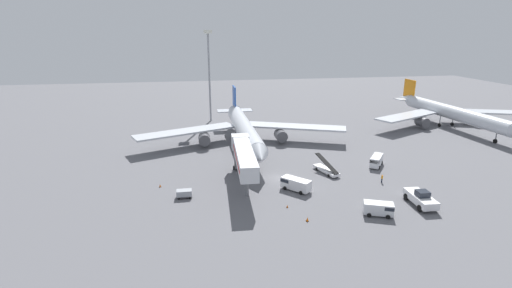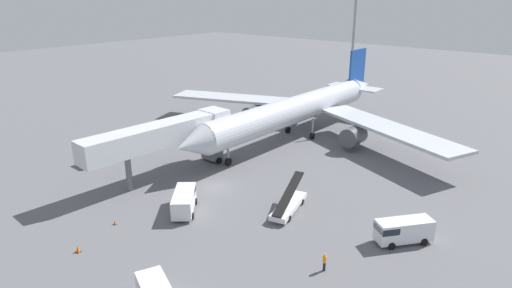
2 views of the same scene
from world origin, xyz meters
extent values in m
plane|color=slate|center=(0.00, 0.00, 0.00)|extent=(300.00, 300.00, 0.00)
cylinder|color=silver|center=(-3.42, 20.42, 4.70)|extent=(4.15, 36.95, 4.13)
cone|color=silver|center=(-3.41, -0.24, 4.70)|extent=(4.05, 4.38, 4.05)
cone|color=silver|center=(-3.43, 42.30, 5.01)|extent=(3.93, 6.81, 3.93)
cube|color=#1947A3|center=(-3.43, 40.60, 8.83)|extent=(0.36, 5.35, 6.61)
cube|color=silver|center=(-0.95, 40.11, 5.21)|extent=(4.96, 3.89, 0.24)
cube|color=silver|center=(-5.91, 40.11, 5.21)|extent=(4.96, 3.89, 0.24)
cube|color=silver|center=(10.43, 24.18, 3.77)|extent=(25.39, 14.39, 0.44)
cube|color=silver|center=(-17.27, 24.17, 3.77)|extent=(25.38, 14.41, 0.44)
cylinder|color=#4C4C51|center=(6.14, 22.50, 2.08)|extent=(2.80, 3.64, 2.80)
cylinder|color=#4C4C51|center=(-12.98, 22.49, 2.08)|extent=(2.80, 3.64, 2.80)
cylinder|color=gray|center=(-3.41, 6.01, 2.00)|extent=(0.28, 0.28, 2.91)
cylinder|color=black|center=(-3.41, 6.01, 0.55)|extent=(0.35, 1.10, 1.10)
cylinder|color=gray|center=(-1.04, 22.64, 2.00)|extent=(0.28, 0.28, 2.91)
cylinder|color=black|center=(-1.04, 22.64, 0.55)|extent=(0.35, 1.10, 1.10)
cylinder|color=gray|center=(-5.79, 22.64, 2.00)|extent=(0.28, 0.28, 2.91)
cylinder|color=black|center=(-5.79, 22.64, 0.55)|extent=(0.35, 1.10, 1.10)
cube|color=silver|center=(-6.72, -3.30, 5.75)|extent=(3.90, 18.42, 2.70)
cube|color=red|center=(-8.24, -3.22, 5.75)|extent=(0.80, 15.35, 0.44)
cube|color=silver|center=(-6.25, 6.44, 5.75)|extent=(3.58, 2.97, 2.84)
cube|color=#232833|center=(-6.18, 7.73, 6.00)|extent=(3.31, 0.40, 0.90)
cube|color=slate|center=(-6.28, 5.84, 2.40)|extent=(2.64, 1.92, 4.00)
cylinder|color=black|center=(-7.70, 5.91, 0.40)|extent=(0.34, 0.81, 0.80)
cylinder|color=black|center=(-4.85, 5.77, 0.40)|extent=(0.34, 0.81, 0.80)
cylinder|color=slate|center=(-6.90, -6.95, 2.20)|extent=(0.70, 0.70, 4.40)
cube|color=white|center=(10.35, 0.91, 0.57)|extent=(3.59, 7.03, 0.55)
cube|color=black|center=(10.35, 0.91, 2.05)|extent=(2.82, 6.84, 2.36)
cylinder|color=black|center=(8.97, 2.63, 0.30)|extent=(0.38, 0.64, 0.60)
cylinder|color=black|center=(10.61, 3.10, 0.30)|extent=(0.38, 0.64, 0.60)
cylinder|color=black|center=(10.09, -1.29, 0.30)|extent=(0.38, 0.64, 0.60)
cylinder|color=black|center=(11.73, -0.82, 0.30)|extent=(0.38, 0.64, 0.60)
cube|color=white|center=(2.04, -6.35, 1.24)|extent=(5.09, 5.33, 1.90)
cube|color=#1E232D|center=(0.82, -5.00, 1.66)|extent=(2.67, 2.65, 0.61)
cylinder|color=black|center=(0.20, -5.77, 0.34)|extent=(0.73, 0.75, 0.68)
cylinder|color=black|center=(1.64, -4.47, 0.34)|extent=(0.73, 0.75, 0.68)
cylinder|color=black|center=(2.43, -8.23, 0.34)|extent=(0.73, 0.75, 0.68)
cylinder|color=black|center=(3.87, -6.93, 0.34)|extent=(0.73, 0.75, 0.68)
cube|color=white|center=(22.09, 2.87, 1.28)|extent=(4.64, 5.28, 1.98)
cube|color=#1E232D|center=(21.01, 1.45, 1.72)|extent=(2.49, 2.46, 0.63)
cylinder|color=black|center=(21.80, 1.04, 0.34)|extent=(0.67, 0.74, 0.68)
cylinder|color=black|center=(20.41, 2.10, 0.34)|extent=(0.67, 0.74, 0.68)
cylinder|color=black|center=(23.78, 3.63, 0.34)|extent=(0.67, 0.74, 0.68)
cylinder|color=black|center=(22.39, 4.69, 0.34)|extent=(0.67, 0.74, 0.68)
cube|color=#38383D|center=(-17.58, -6.03, 0.29)|extent=(2.58, 1.50, 0.22)
cube|color=#999EA5|center=(-17.58, -6.03, 0.89)|extent=(2.58, 1.50, 0.98)
cylinder|color=black|center=(-18.48, -6.71, 0.18)|extent=(0.36, 0.12, 0.36)
cylinder|color=black|center=(-18.48, -5.34, 0.18)|extent=(0.36, 0.12, 0.36)
cylinder|color=black|center=(-16.68, -6.72, 0.18)|extent=(0.36, 0.12, 0.36)
cylinder|color=black|center=(-16.67, -5.35, 0.18)|extent=(0.36, 0.12, 0.36)
cylinder|color=#1E2333|center=(18.89, -5.66, 0.40)|extent=(0.30, 0.30, 0.79)
cylinder|color=orange|center=(18.89, -5.66, 1.10)|extent=(0.40, 0.40, 0.63)
sphere|color=tan|center=(18.89, -5.66, 1.54)|extent=(0.21, 0.21, 0.21)
cube|color=black|center=(0.66, -17.59, 0.01)|extent=(0.44, 0.44, 0.03)
cone|color=orange|center=(0.66, -17.59, 0.35)|extent=(0.38, 0.38, 0.65)
cube|color=black|center=(-21.98, -0.71, 0.01)|extent=(0.39, 0.39, 0.03)
cone|color=orange|center=(-21.98, -0.71, 0.31)|extent=(0.33, 0.33, 0.57)
cube|color=black|center=(-1.18, -12.68, 0.01)|extent=(0.31, 0.31, 0.03)
cone|color=orange|center=(-1.18, -12.68, 0.25)|extent=(0.26, 0.26, 0.45)
cylinder|color=#93969B|center=(-9.87, 50.36, 13.28)|extent=(0.56, 0.56, 26.57)
camera|label=1|loc=(-15.50, -65.76, 27.32)|focal=26.25mm
camera|label=2|loc=(34.63, -32.90, 22.04)|focal=30.64mm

